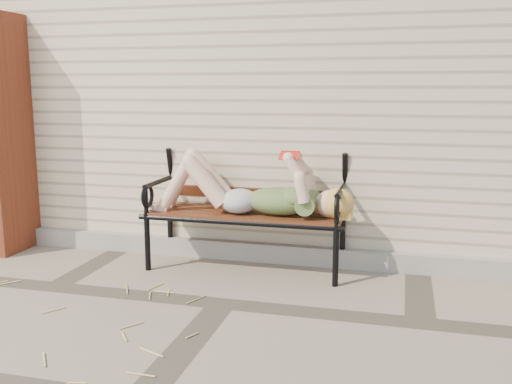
# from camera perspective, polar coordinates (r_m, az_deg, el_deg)

# --- Properties ---
(ground) EXTENTS (80.00, 80.00, 0.00)m
(ground) POSITION_cam_1_polar(r_m,az_deg,el_deg) (3.80, -3.37, -11.08)
(ground) COLOR gray
(ground) RESTS_ON ground
(house_wall) EXTENTS (8.00, 4.00, 3.00)m
(house_wall) POSITION_cam_1_polar(r_m,az_deg,el_deg) (6.46, 4.88, 11.32)
(house_wall) COLOR beige
(house_wall) RESTS_ON ground
(foundation_strip) EXTENTS (8.00, 0.10, 0.15)m
(foundation_strip) POSITION_cam_1_polar(r_m,az_deg,el_deg) (4.66, 0.32, -6.01)
(foundation_strip) COLOR gray
(foundation_strip) RESTS_ON ground
(garden_bench) EXTENTS (1.64, 0.65, 1.06)m
(garden_bench) POSITION_cam_1_polar(r_m,az_deg,el_deg) (4.44, -0.71, 0.06)
(garden_bench) COLOR black
(garden_bench) RESTS_ON ground
(reading_woman) EXTENTS (1.55, 0.35, 0.49)m
(reading_woman) POSITION_cam_1_polar(r_m,az_deg,el_deg) (4.30, -0.99, 0.22)
(reading_woman) COLOR #0A3B48
(reading_woman) RESTS_ON ground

